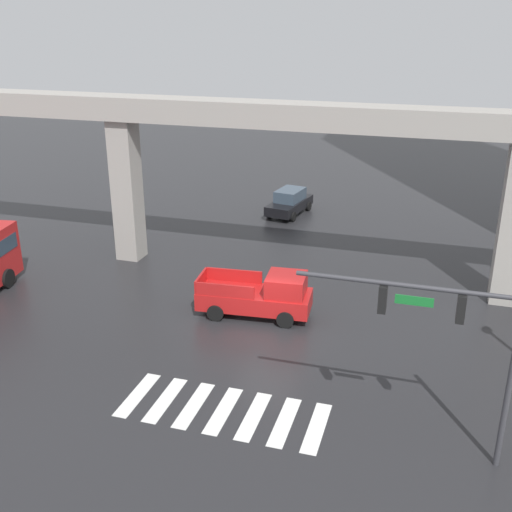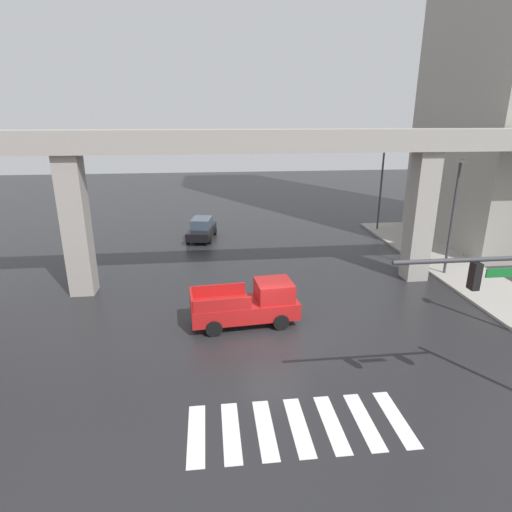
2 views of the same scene
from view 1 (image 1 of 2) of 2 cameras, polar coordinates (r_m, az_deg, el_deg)
ground_plane at (r=26.70m, az=1.01°, el=-7.41°), size 120.00×120.00×0.00m
crosswalk_stripes at (r=22.24m, az=-3.02°, el=-14.00°), size 7.15×2.80×0.01m
elevated_overpass at (r=30.36m, az=4.63°, el=11.06°), size 48.45×1.82×8.91m
pickup_truck at (r=28.02m, az=0.45°, el=-3.66°), size 5.24×2.41×2.08m
sedan_black at (r=42.39m, az=3.10°, el=4.97°), size 2.52×4.54×1.72m
traffic_signal_mast at (r=18.86m, az=17.78°, el=-6.48°), size 6.49×0.32×6.20m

